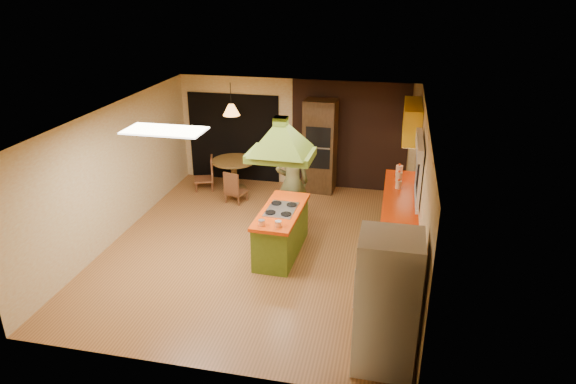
% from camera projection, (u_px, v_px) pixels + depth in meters
% --- Properties ---
extents(ground, '(6.50, 6.50, 0.00)m').
position_uv_depth(ground, '(260.00, 247.00, 9.45)').
color(ground, '#9C6333').
rests_on(ground, ground).
extents(room_walls, '(5.50, 6.50, 6.50)m').
position_uv_depth(room_walls, '(259.00, 184.00, 8.97)').
color(room_walls, beige).
rests_on(room_walls, ground).
extents(ceiling_plane, '(6.50, 6.50, 0.00)m').
position_uv_depth(ceiling_plane, '(257.00, 114.00, 8.48)').
color(ceiling_plane, silver).
rests_on(ceiling_plane, room_walls).
extents(brick_panel, '(2.64, 0.03, 2.50)m').
position_uv_depth(brick_panel, '(349.00, 136.00, 11.64)').
color(brick_panel, '#381E14').
rests_on(brick_panel, ground).
extents(nook_opening, '(2.20, 0.03, 2.10)m').
position_uv_depth(nook_opening, '(234.00, 138.00, 12.25)').
color(nook_opening, black).
rests_on(nook_opening, ground).
extents(right_counter, '(0.62, 3.05, 0.92)m').
position_uv_depth(right_counter, '(398.00, 223.00, 9.34)').
color(right_counter, olive).
rests_on(right_counter, ground).
extents(upper_cabinets, '(0.34, 1.40, 0.70)m').
position_uv_depth(upper_cabinets, '(412.00, 121.00, 10.18)').
color(upper_cabinets, yellow).
rests_on(upper_cabinets, room_walls).
extents(window_right, '(0.12, 1.35, 1.06)m').
position_uv_depth(window_right, '(420.00, 159.00, 8.60)').
color(window_right, black).
rests_on(window_right, room_walls).
extents(fluor_panel, '(1.20, 0.60, 0.03)m').
position_uv_depth(fluor_panel, '(165.00, 130.00, 7.62)').
color(fluor_panel, white).
rests_on(fluor_panel, ceiling_plane).
extents(kitchen_island, '(0.74, 1.70, 0.86)m').
position_uv_depth(kitchen_island, '(281.00, 231.00, 9.10)').
color(kitchen_island, '#5B781E').
rests_on(kitchen_island, ground).
extents(range_hood, '(1.09, 0.80, 0.80)m').
position_uv_depth(range_hood, '(281.00, 132.00, 8.39)').
color(range_hood, '#59701C').
rests_on(range_hood, ceiling_plane).
extents(man, '(0.75, 0.60, 1.78)m').
position_uv_depth(man, '(292.00, 182.00, 10.00)').
color(man, '#4C4B28').
rests_on(man, ground).
extents(refrigerator, '(0.75, 0.71, 1.83)m').
position_uv_depth(refrigerator, '(387.00, 303.00, 6.26)').
color(refrigerator, silver).
rests_on(refrigerator, ground).
extents(wall_oven, '(0.73, 0.63, 2.13)m').
position_uv_depth(wall_oven, '(320.00, 146.00, 11.57)').
color(wall_oven, '#442C16').
rests_on(wall_oven, ground).
extents(dining_table, '(0.99, 0.99, 0.74)m').
position_uv_depth(dining_table, '(234.00, 169.00, 11.78)').
color(dining_table, brown).
rests_on(dining_table, ground).
extents(chair_left, '(0.54, 0.54, 0.79)m').
position_uv_depth(chair_left, '(204.00, 173.00, 11.88)').
color(chair_left, brown).
rests_on(chair_left, ground).
extents(chair_near, '(0.50, 0.50, 0.73)m').
position_uv_depth(chair_near, '(236.00, 186.00, 11.21)').
color(chair_near, brown).
rests_on(chair_near, ground).
extents(pendant_lamp, '(0.47, 0.47, 0.24)m').
position_uv_depth(pendant_lamp, '(231.00, 110.00, 11.25)').
color(pendant_lamp, '#FF9E3F').
rests_on(pendant_lamp, ceiling_plane).
extents(canister_large, '(0.18, 0.18, 0.20)m').
position_uv_depth(canister_large, '(399.00, 170.00, 10.24)').
color(canister_large, '#F7E4C6').
rests_on(canister_large, right_counter).
extents(canister_medium, '(0.13, 0.13, 0.18)m').
position_uv_depth(canister_medium, '(399.00, 177.00, 9.96)').
color(canister_medium, beige).
rests_on(canister_medium, right_counter).
extents(canister_small, '(0.13, 0.13, 0.15)m').
position_uv_depth(canister_small, '(399.00, 185.00, 9.62)').
color(canister_small, beige).
rests_on(canister_small, right_counter).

